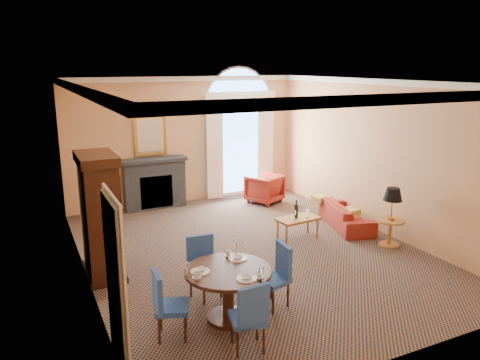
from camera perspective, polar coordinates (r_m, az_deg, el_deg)
name	(u,v)px	position (r m, az deg, el deg)	size (l,w,h in m)	color
ground	(251,251)	(9.08, 1.37, -8.68)	(7.50, 7.50, 0.00)	#121E38
room_envelope	(235,117)	(9.02, -0.61, 7.69)	(6.04, 7.52, 3.45)	tan
armoire	(100,218)	(8.12, -16.66, -4.46)	(0.60, 1.07, 2.10)	black
dining_table	(228,283)	(6.61, -1.44, -12.45)	(1.21, 1.21, 0.96)	black
dining_chair_north	(203,262)	(7.30, -4.54, -9.98)	(0.53, 0.53, 0.95)	#274F9C
dining_chair_south	(250,314)	(5.93, 1.29, -15.96)	(0.51, 0.51, 0.95)	#274F9C
dining_chair_east	(278,271)	(7.00, 4.62, -11.06)	(0.54, 0.54, 0.95)	#274F9C
dining_chair_west	(165,301)	(6.27, -9.12, -14.34)	(0.54, 0.54, 0.95)	#274F9C
sofa	(346,215)	(10.61, 12.83, -4.17)	(1.76, 0.69, 0.51)	maroon
armchair	(264,189)	(12.10, 2.97, -1.04)	(0.78, 0.80, 0.73)	maroon
coffee_table	(298,219)	(9.66, 7.07, -4.71)	(0.92, 0.58, 0.82)	#AE7134
side_table	(392,209)	(9.57, 18.00, -3.42)	(0.54, 0.54, 1.16)	#AE7134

